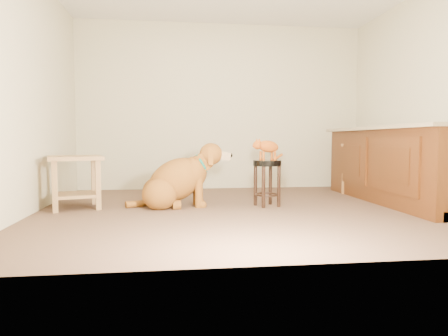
{
  "coord_description": "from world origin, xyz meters",
  "views": [
    {
      "loc": [
        -0.78,
        -4.35,
        0.77
      ],
      "look_at": [
        -0.19,
        0.24,
        0.45
      ],
      "focal_mm": 32.0,
      "sensor_mm": 36.0,
      "label": 1
    }
  ],
  "objects": [
    {
      "name": "cabinet_run",
      "position": [
        1.94,
        0.3,
        0.44
      ],
      "size": [
        0.7,
        2.56,
        0.94
      ],
      "color": "#4B260D",
      "rests_on": "ground"
    },
    {
      "name": "room_shell",
      "position": [
        0.0,
        0.0,
        1.68
      ],
      "size": [
        4.54,
        4.04,
        2.62
      ],
      "color": "beige",
      "rests_on": "ground"
    },
    {
      "name": "golden_retriever",
      "position": [
        -0.74,
        0.28,
        0.3
      ],
      "size": [
        1.25,
        0.63,
        0.79
      ],
      "rotation": [
        0.0,
        0.0,
        0.05
      ],
      "color": "brown",
      "rests_on": "ground"
    },
    {
      "name": "tabby_kitten",
      "position": [
        0.3,
        0.19,
        0.69
      ],
      "size": [
        0.42,
        0.25,
        0.28
      ],
      "rotation": [
        0.0,
        0.0,
        0.27
      ],
      "color": "#8A3D0D",
      "rests_on": "padded_stool"
    },
    {
      "name": "floor",
      "position": [
        0.0,
        0.0,
        0.0
      ],
      "size": [
        4.5,
        4.0,
        0.01
      ],
      "primitive_type": "cube",
      "color": "brown",
      "rests_on": "ground"
    },
    {
      "name": "padded_stool",
      "position": [
        0.31,
        0.19,
        0.38
      ],
      "size": [
        0.34,
        0.34,
        0.54
      ],
      "rotation": [
        0.0,
        0.0,
        0.27
      ],
      "color": "black",
      "rests_on": "ground"
    },
    {
      "name": "side_table",
      "position": [
        -1.88,
        0.32,
        0.39
      ],
      "size": [
        0.71,
        0.71,
        0.6
      ],
      "rotation": [
        0.0,
        0.0,
        0.29
      ],
      "color": "olive",
      "rests_on": "ground"
    },
    {
      "name": "wood_stool",
      "position": [
        1.85,
        1.18,
        0.38
      ],
      "size": [
        0.51,
        0.51,
        0.72
      ],
      "rotation": [
        0.0,
        0.0,
        -0.38
      ],
      "color": "brown",
      "rests_on": "ground"
    }
  ]
}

